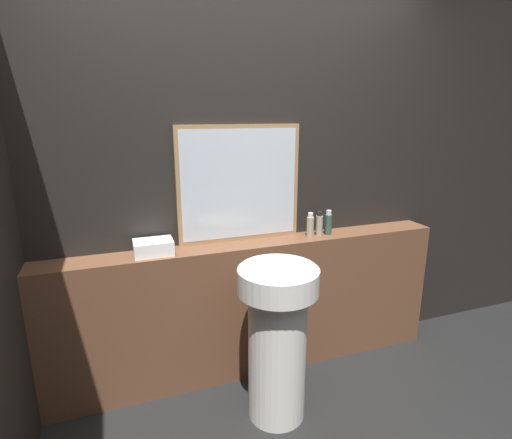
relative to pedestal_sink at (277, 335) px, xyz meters
name	(u,v)px	position (x,y,z in m)	size (l,w,h in m)	color
wall_back	(247,187)	(0.03, 0.60, 0.74)	(8.00, 0.06, 2.50)	black
vanity_counter	(254,307)	(0.03, 0.46, -0.06)	(2.63, 0.22, 0.91)	brown
pedestal_sink	(277,335)	(0.00, 0.00, 0.00)	(0.44, 0.44, 0.92)	silver
mirror	(240,184)	(-0.04, 0.55, 0.77)	(0.80, 0.03, 0.74)	#937047
towel_stack	(153,247)	(-0.60, 0.46, 0.44)	(0.22, 0.16, 0.09)	white
shampoo_bottle	(310,226)	(0.43, 0.46, 0.47)	(0.05, 0.05, 0.16)	gray
conditioner_bottle	(319,224)	(0.49, 0.46, 0.47)	(0.05, 0.05, 0.17)	gray
lotion_bottle	(328,223)	(0.56, 0.46, 0.48)	(0.05, 0.05, 0.17)	#2D4C3D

